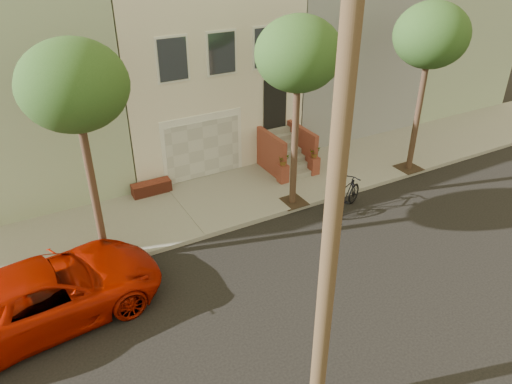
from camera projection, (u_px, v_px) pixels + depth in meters
ground at (337, 277)px, 13.64m from camera, size 90.00×90.00×0.00m
sidewalk at (248, 193)px, 17.68m from camera, size 40.00×3.70×0.15m
house_row at (182, 59)px, 20.36m from camera, size 33.10×11.70×7.00m
tree_left at (74, 87)px, 11.70m from camera, size 2.70×2.57×6.30m
tree_mid at (299, 55)px, 14.44m from camera, size 2.70×2.57×6.30m
tree_right at (431, 36)px, 16.76m from camera, size 2.70×2.57×6.30m
pickup_truck at (47, 293)px, 11.89m from camera, size 5.91×3.23×1.57m
motorcycle at (346, 195)px, 16.48m from camera, size 2.03×1.32×1.19m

